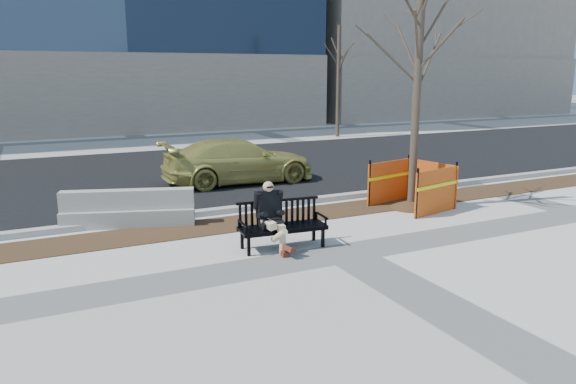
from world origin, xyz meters
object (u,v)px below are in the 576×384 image
at_px(seated_man, 270,248).
at_px(sedan, 239,183).
at_px(bench, 283,248).
at_px(tree_fence, 411,208).
at_px(jersey_barrier_left, 129,226).

height_order(seated_man, sedan, sedan).
distance_m(bench, seated_man, 0.23).
xyz_separation_m(tree_fence, jersey_barrier_left, (-6.21, 1.34, 0.00)).
distance_m(tree_fence, sedan, 5.18).
relative_size(seated_man, tree_fence, 0.22).
bearing_deg(sedan, tree_fence, -149.14).
height_order(bench, seated_man, seated_man).
relative_size(bench, seated_man, 1.32).
bearing_deg(bench, seated_man, 168.94).
distance_m(bench, jersey_barrier_left, 3.50).
relative_size(seated_man, sedan, 0.28).
height_order(tree_fence, sedan, tree_fence).
relative_size(bench, jersey_barrier_left, 0.60).
height_order(sedan, jersey_barrier_left, sedan).
xyz_separation_m(bench, seated_man, (-0.22, 0.06, 0.00)).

